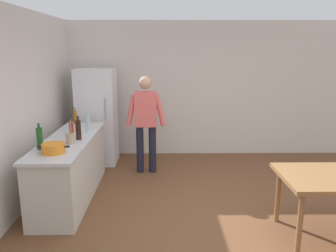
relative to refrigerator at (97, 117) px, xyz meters
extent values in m
plane|color=brown|center=(1.90, -2.40, -0.90)|extent=(14.00, 14.00, 0.00)
cube|color=silver|center=(1.90, 0.60, 0.45)|extent=(6.40, 0.12, 2.70)
cube|color=silver|center=(-0.70, -2.20, 0.45)|extent=(0.12, 5.60, 2.70)
cube|color=beige|center=(-0.10, -1.60, -0.47)|extent=(0.60, 2.12, 0.86)
cube|color=silver|center=(-0.10, -1.60, -0.02)|extent=(0.64, 2.20, 0.04)
cube|color=white|center=(0.00, 0.00, 0.00)|extent=(0.70, 0.64, 1.80)
cylinder|color=#B2B2B7|center=(0.22, -0.34, 0.20)|extent=(0.02, 0.02, 0.40)
cylinder|color=#1E1E2D|center=(0.84, -0.55, -0.48)|extent=(0.13, 0.13, 0.84)
cylinder|color=#1E1E2D|center=(1.06, -0.55, -0.48)|extent=(0.13, 0.13, 0.84)
cube|color=#E56660|center=(0.95, -0.55, 0.24)|extent=(0.38, 0.22, 0.60)
sphere|color=tan|center=(0.95, -0.55, 0.69)|extent=(0.22, 0.22, 0.22)
cylinder|color=#E56660|center=(0.70, -0.59, 0.22)|extent=(0.20, 0.09, 0.55)
cylinder|color=#E56660|center=(1.20, -0.59, 0.22)|extent=(0.20, 0.09, 0.55)
cylinder|color=olive|center=(2.70, -3.05, -0.55)|extent=(0.06, 0.06, 0.70)
cylinder|color=olive|center=(2.70, -2.35, -0.55)|extent=(0.06, 0.06, 0.70)
cylinder|color=orange|center=(-0.09, -2.29, 0.06)|extent=(0.28, 0.28, 0.12)
cube|color=black|center=(-0.26, -2.29, 0.08)|extent=(0.06, 0.03, 0.02)
cube|color=black|center=(0.08, -2.29, 0.08)|extent=(0.06, 0.03, 0.02)
cylinder|color=tan|center=(0.00, -1.87, 0.07)|extent=(0.11, 0.11, 0.14)
cylinder|color=olive|center=(0.02, -1.87, 0.21)|extent=(0.02, 0.05, 0.22)
cylinder|color=olive|center=(0.02, -1.88, 0.21)|extent=(0.02, 0.04, 0.22)
cylinder|color=#B22319|center=(-0.10, -1.43, 0.09)|extent=(0.06, 0.06, 0.18)
cylinder|color=#B22319|center=(-0.10, -1.43, 0.21)|extent=(0.02, 0.02, 0.06)
cylinder|color=#996619|center=(-0.25, -0.60, 0.11)|extent=(0.06, 0.06, 0.22)
cylinder|color=#996619|center=(-0.25, -0.60, 0.25)|extent=(0.03, 0.03, 0.06)
cylinder|color=#1E5123|center=(-0.31, -2.14, 0.14)|extent=(0.08, 0.08, 0.28)
cylinder|color=#1E5123|center=(-0.31, -2.14, 0.31)|extent=(0.03, 0.03, 0.06)
cylinder|color=silver|center=(0.09, -1.18, 0.12)|extent=(0.07, 0.07, 0.24)
cylinder|color=silver|center=(0.09, -1.18, 0.27)|extent=(0.03, 0.03, 0.06)
cylinder|color=black|center=(0.06, -1.66, 0.14)|extent=(0.08, 0.08, 0.28)
cylinder|color=black|center=(0.06, -1.66, 0.31)|extent=(0.03, 0.03, 0.06)
camera|label=1|loc=(1.26, -6.29, 1.25)|focal=36.17mm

